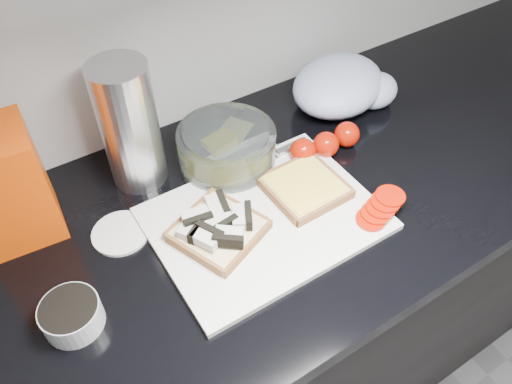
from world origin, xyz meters
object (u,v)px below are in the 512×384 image
Objects in this scene: cutting_board at (265,219)px; bread_bag at (4,187)px; steel_canister at (130,126)px; glass_bowl at (227,149)px.

bread_bag reaches higher than cutting_board.
bread_bag is at bearing -177.55° from steel_canister.
cutting_board is 2.05× the size of glass_bowl.
bread_bag is (-0.39, 0.05, 0.07)m from glass_bowl.
bread_bag is at bearing 149.63° from cutting_board.
bread_bag reaches higher than glass_bowl.
glass_bowl is (0.02, 0.17, 0.03)m from cutting_board.
cutting_board is at bearing -96.67° from glass_bowl.
glass_bowl is 0.92× the size of bread_bag.
cutting_board is 1.58× the size of steel_canister.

